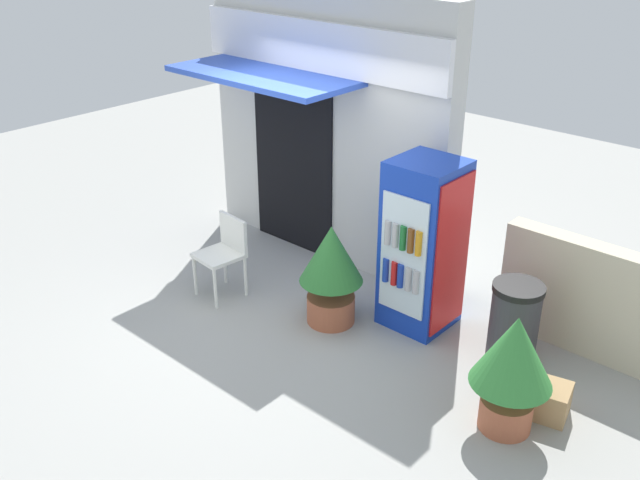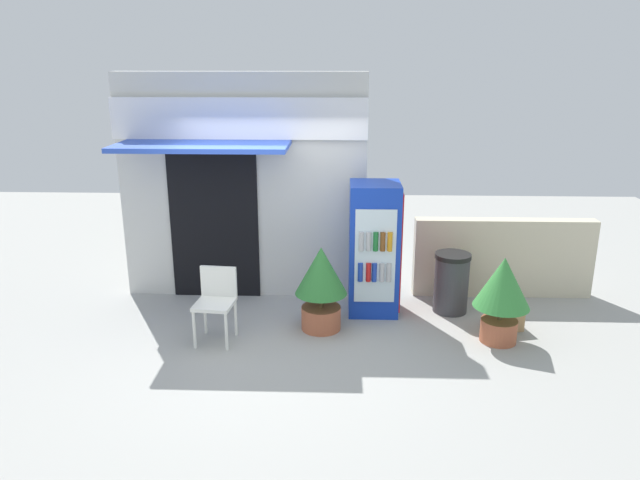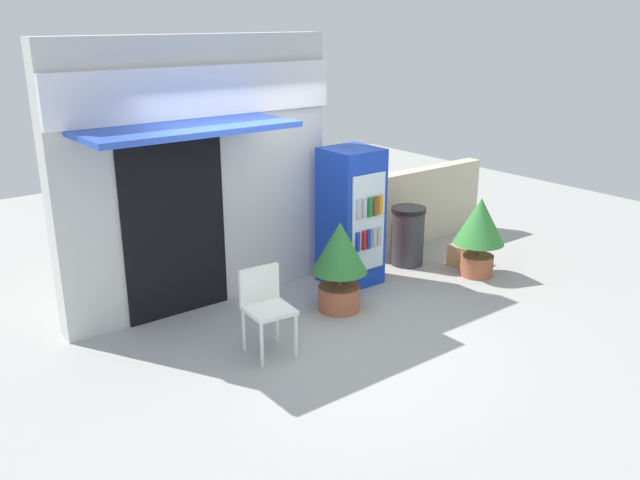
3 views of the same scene
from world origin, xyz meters
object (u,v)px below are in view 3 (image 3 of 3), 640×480
Objects in this scene: drink_cooler at (352,217)px; plastic_chair at (265,303)px; trash_bin at (407,236)px; potted_plant_curbside at (480,228)px; cardboard_box at (463,254)px; potted_plant_near_shop at (340,259)px.

plastic_chair is (-1.89, -0.90, -0.34)m from drink_cooler.
plastic_chair is at bearing -162.49° from trash_bin.
potted_plant_curbside reaches higher than trash_bin.
drink_cooler is 2.12m from plastic_chair.
trash_bin is at bearing 115.77° from potted_plant_curbside.
trash_bin is (1.02, 0.02, -0.46)m from drink_cooler.
drink_cooler is 4.81× the size of cardboard_box.
potted_plant_curbside is (2.11, -0.27, 0.02)m from potted_plant_near_shop.
trash_bin is (1.69, 0.60, -0.22)m from potted_plant_near_shop.
drink_cooler is 1.63× the size of potted_plant_near_shop.
potted_plant_near_shop reaches higher than plastic_chair.
plastic_chair is 3.05m from trash_bin.
potted_plant_near_shop is at bearing 172.70° from potted_plant_curbside.
plastic_chair is at bearing -179.14° from potted_plant_curbside.
potted_plant_curbside is (3.33, 0.05, 0.12)m from plastic_chair.
plastic_chair reaches higher than trash_bin.
trash_bin reaches higher than cardboard_box.
trash_bin is 2.23× the size of cardboard_box.
plastic_chair is 0.82× the size of potted_plant_near_shop.
plastic_chair is 3.33m from potted_plant_curbside.
potted_plant_curbside reaches higher than plastic_chair.
potted_plant_near_shop reaches higher than potted_plant_curbside.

